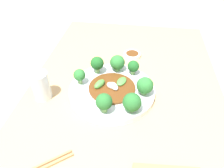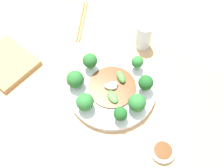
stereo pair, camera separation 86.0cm
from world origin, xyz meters
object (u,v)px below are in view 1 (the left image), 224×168
Objects in this scene: stirfry_center at (111,86)px; sauce_dish at (132,55)px; broccoli_south at (79,75)px; broccoli_west at (117,63)px; drinking_glass at (41,86)px; broccoli_east at (104,102)px; broccoli_northwest at (133,67)px; broccoli_southwest at (97,64)px; broccoli_northeast at (132,102)px; plate at (112,91)px; broccoli_north at (145,86)px.

stirfry_center is 2.23× the size of sauce_dish.
broccoli_west is (-0.10, 0.12, -0.00)m from broccoli_south.
drinking_glass is at bearing -76.73° from stirfry_center.
broccoli_northwest is at bearing 160.01° from broccoli_east.
broccoli_southwest is at bearing -85.91° from broccoli_northwest.
broccoli_east reaches higher than broccoli_south.
broccoli_south is 0.30m from sauce_dish.
broccoli_northeast is 0.09m from broccoli_east.
plate is 4.52× the size of broccoli_southwest.
broccoli_south is 0.58× the size of drinking_glass.
plate is 0.13m from broccoli_northeast.
broccoli_south is 0.87× the size of broccoli_east.
broccoli_north is at bearing 23.08° from broccoli_northwest.
broccoli_south is 1.05× the size of broccoli_northwest.
stirfry_center is (0.09, -0.07, -0.03)m from broccoli_northwest.
broccoli_north is 0.40× the size of stirfry_center.
broccoli_south is 0.12m from stirfry_center.
broccoli_northeast is 0.31m from drinking_glass.
broccoli_northeast is at bearing 38.33° from plate.
drinking_glass reaches higher than broccoli_northwest.
stirfry_center is (0.01, 0.12, -0.03)m from broccoli_south.
broccoli_west is (-0.21, -0.07, 0.00)m from broccoli_northeast.
plate is 4.63× the size of broccoli_north.
broccoli_southwest is at bearing -141.54° from stirfry_center.
broccoli_northwest is 0.17m from sauce_dish.
plate is 0.13m from broccoli_south.
broccoli_northwest is 0.55× the size of drinking_glass.
broccoli_west is 0.22m from broccoli_east.
broccoli_southwest and broccoli_east have the same top height.
broccoli_northeast is 0.13m from stirfry_center.
broccoli_northeast is 1.10× the size of broccoli_south.
broccoli_south is at bearing -33.38° from broccoli_southwest.
plate is 0.26m from sauce_dish.
broccoli_northwest is (-0.19, -0.01, -0.00)m from broccoli_northeast.
broccoli_east is at bearing -9.73° from sauce_dish.
plate is at bearing -141.67° from broccoli_northeast.
plate is 0.12m from broccoli_southwest.
broccoli_south is 0.91× the size of broccoli_west.
broccoli_east is (0.22, -0.01, 0.00)m from broccoli_west.
stirfry_center is (-0.01, -0.11, -0.03)m from broccoli_north.
sauce_dish is (-0.37, 0.06, -0.06)m from broccoli_east.
broccoli_northeast is 0.40× the size of stirfry_center.
broccoli_northeast is 0.22m from broccoli_west.
drinking_glass reaches higher than broccoli_west.
plate is at bearing -34.85° from broccoli_northwest.
broccoli_southwest is at bearing -36.07° from sauce_dish.
sauce_dish is (-0.17, 0.12, -0.06)m from broccoli_southwest.
broccoli_northeast reaches higher than broccoli_northwest.
broccoli_east is 0.92× the size of sauce_dish.
drinking_glass is (0.06, -0.12, -0.01)m from broccoli_south.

